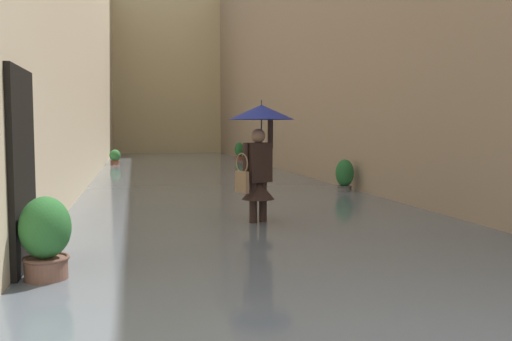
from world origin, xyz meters
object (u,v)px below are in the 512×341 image
at_px(person_wading, 260,141).
at_px(potted_plant_mid_left, 239,152).
at_px(potted_plant_near_left, 345,177).
at_px(potted_plant_near_right, 46,244).
at_px(potted_plant_mid_right, 115,158).

xyz_separation_m(person_wading, potted_plant_mid_left, (-2.82, -16.43, -0.87)).
xyz_separation_m(person_wading, potted_plant_near_left, (-2.82, -3.65, -0.91)).
height_order(person_wading, potted_plant_near_right, person_wading).
height_order(potted_plant_mid_left, potted_plant_near_left, potted_plant_mid_left).
bearing_deg(potted_plant_mid_right, person_wading, 100.31).
bearing_deg(person_wading, potted_plant_mid_right, -79.69).
height_order(potted_plant_mid_right, potted_plant_near_left, potted_plant_near_left).
xyz_separation_m(person_wading, potted_plant_mid_right, (2.60, -14.27, -0.97)).
relative_size(potted_plant_near_left, potted_plant_near_right, 0.93).
relative_size(potted_plant_mid_right, potted_plant_near_left, 0.86).
height_order(potted_plant_mid_left, potted_plant_near_right, potted_plant_mid_left).
bearing_deg(potted_plant_mid_left, potted_plant_mid_right, 21.70).
bearing_deg(person_wading, potted_plant_near_left, -127.75).
distance_m(person_wading, potted_plant_mid_right, 14.54).
height_order(person_wading, potted_plant_near_left, person_wading).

